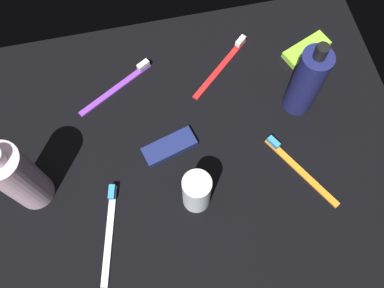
# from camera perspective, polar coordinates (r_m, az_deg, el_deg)

# --- Properties ---
(ground_plane) EXTENTS (0.84, 0.64, 0.01)m
(ground_plane) POSITION_cam_1_polar(r_m,az_deg,el_deg) (0.81, 0.00, -0.97)
(ground_plane) COLOR black
(lotion_bottle) EXTENTS (0.06, 0.06, 0.19)m
(lotion_bottle) POSITION_cam_1_polar(r_m,az_deg,el_deg) (0.80, 15.50, 8.26)
(lotion_bottle) COLOR navy
(lotion_bottle) RESTS_ON ground_plane
(bodywash_bottle) EXTENTS (0.07, 0.07, 0.19)m
(bodywash_bottle) POSITION_cam_1_polar(r_m,az_deg,el_deg) (0.75, -22.74, -4.27)
(bodywash_bottle) COLOR silver
(bodywash_bottle) RESTS_ON ground_plane
(deodorant_stick) EXTENTS (0.05, 0.05, 0.10)m
(deodorant_stick) POSITION_cam_1_polar(r_m,az_deg,el_deg) (0.72, 0.64, -6.61)
(deodorant_stick) COLOR silver
(deodorant_stick) RESTS_ON ground_plane
(toothbrush_purple) EXTENTS (0.16, 0.10, 0.02)m
(toothbrush_purple) POSITION_cam_1_polar(r_m,az_deg,el_deg) (0.88, -9.91, 8.02)
(toothbrush_purple) COLOR purple
(toothbrush_purple) RESTS_ON ground_plane
(toothbrush_red) EXTENTS (0.14, 0.13, 0.02)m
(toothbrush_red) POSITION_cam_1_polar(r_m,az_deg,el_deg) (0.89, 4.31, 10.95)
(toothbrush_red) COLOR red
(toothbrush_red) RESTS_ON ground_plane
(toothbrush_white) EXTENTS (0.05, 0.18, 0.02)m
(toothbrush_white) POSITION_cam_1_polar(r_m,az_deg,el_deg) (0.77, -11.29, -11.24)
(toothbrush_white) COLOR white
(toothbrush_white) RESTS_ON ground_plane
(toothbrush_orange) EXTENTS (0.10, 0.16, 0.02)m
(toothbrush_orange) POSITION_cam_1_polar(r_m,az_deg,el_deg) (0.81, 14.26, -3.06)
(toothbrush_orange) COLOR orange
(toothbrush_orange) RESTS_ON ground_plane
(snack_bar_navy) EXTENTS (0.11, 0.07, 0.01)m
(snack_bar_navy) POSITION_cam_1_polar(r_m,az_deg,el_deg) (0.80, -3.14, -0.40)
(snack_bar_navy) COLOR navy
(snack_bar_navy) RESTS_ON ground_plane
(snack_bar_lime) EXTENTS (0.11, 0.08, 0.01)m
(snack_bar_lime) POSITION_cam_1_polar(r_m,az_deg,el_deg) (0.94, 15.45, 12.42)
(snack_bar_lime) COLOR #8CD133
(snack_bar_lime) RESTS_ON ground_plane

